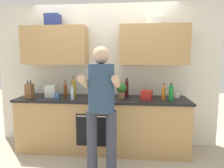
# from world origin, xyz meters

# --- Properties ---
(ground_plane) EXTENTS (12.00, 12.00, 0.00)m
(ground_plane) POSITION_xyz_m (0.00, 0.00, 0.00)
(ground_plane) COLOR #B2A893
(back_wall_unit) EXTENTS (4.00, 0.38, 2.50)m
(back_wall_unit) POSITION_xyz_m (-0.00, 0.28, 1.49)
(back_wall_unit) COLOR silver
(back_wall_unit) RESTS_ON ground
(counter) EXTENTS (2.84, 0.67, 0.90)m
(counter) POSITION_xyz_m (-0.00, -0.00, 0.45)
(counter) COLOR tan
(counter) RESTS_ON ground
(person_standing) EXTENTS (0.49, 0.45, 1.71)m
(person_standing) POSITION_xyz_m (0.10, -0.73, 1.01)
(person_standing) COLOR #383D4C
(person_standing) RESTS_ON ground
(bottle_vinegar) EXTENTS (0.06, 0.06, 0.28)m
(bottle_vinegar) POSITION_xyz_m (-0.64, 0.05, 1.01)
(bottle_vinegar) COLOR brown
(bottle_vinegar) RESTS_ON counter
(bottle_soy) EXTENTS (0.06, 0.06, 0.26)m
(bottle_soy) POSITION_xyz_m (0.11, -0.04, 1.01)
(bottle_soy) COLOR black
(bottle_soy) RESTS_ON counter
(bottle_oil) EXTENTS (0.08, 0.08, 0.35)m
(bottle_oil) POSITION_xyz_m (-0.48, 0.01, 1.04)
(bottle_oil) COLOR olive
(bottle_oil) RESTS_ON counter
(bottle_soda) EXTENTS (0.07, 0.07, 0.27)m
(bottle_soda) POSITION_xyz_m (1.10, -0.10, 1.02)
(bottle_soda) COLOR #198C33
(bottle_soda) RESTS_ON counter
(bottle_water) EXTENTS (0.05, 0.05, 0.25)m
(bottle_water) POSITION_xyz_m (-0.45, -0.18, 1.00)
(bottle_water) COLOR silver
(bottle_water) RESTS_ON counter
(bottle_juice) EXTENTS (0.06, 0.06, 0.26)m
(bottle_juice) POSITION_xyz_m (1.00, -0.02, 1.00)
(bottle_juice) COLOR orange
(bottle_juice) RESTS_ON counter
(bottle_wine) EXTENTS (0.06, 0.06, 0.32)m
(bottle_wine) POSITION_xyz_m (0.41, 0.16, 1.04)
(bottle_wine) COLOR #471419
(bottle_wine) RESTS_ON counter
(cup_coffee) EXTENTS (0.08, 0.08, 0.08)m
(cup_coffee) POSITION_xyz_m (1.24, 0.13, 0.94)
(cup_coffee) COLOR white
(cup_coffee) RESTS_ON counter
(cup_tea) EXTENTS (0.09, 0.09, 0.10)m
(cup_tea) POSITION_xyz_m (-0.70, -0.19, 0.95)
(cup_tea) COLOR #33598C
(cup_tea) RESTS_ON counter
(knife_block) EXTENTS (0.10, 0.14, 0.30)m
(knife_block) POSITION_xyz_m (-1.18, -0.14, 1.02)
(knife_block) COLOR brown
(knife_block) RESTS_ON counter
(potted_herb) EXTENTS (0.17, 0.17, 0.26)m
(potted_herb) POSITION_xyz_m (0.32, 0.02, 1.05)
(potted_herb) COLOR #9E6647
(potted_herb) RESTS_ON counter
(grocery_bag_crisps) EXTENTS (0.21, 0.24, 0.14)m
(grocery_bag_crisps) POSITION_xyz_m (0.74, -0.02, 0.97)
(grocery_bag_crisps) COLOR red
(grocery_bag_crisps) RESTS_ON counter
(grocery_bag_bread) EXTENTS (0.23, 0.18, 0.16)m
(grocery_bag_bread) POSITION_xyz_m (-0.09, -0.05, 0.98)
(grocery_bag_bread) COLOR tan
(grocery_bag_bread) RESTS_ON counter
(grocery_bag_produce) EXTENTS (0.20, 0.24, 0.20)m
(grocery_bag_produce) POSITION_xyz_m (-0.89, 0.03, 1.00)
(grocery_bag_produce) COLOR silver
(grocery_bag_produce) RESTS_ON counter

